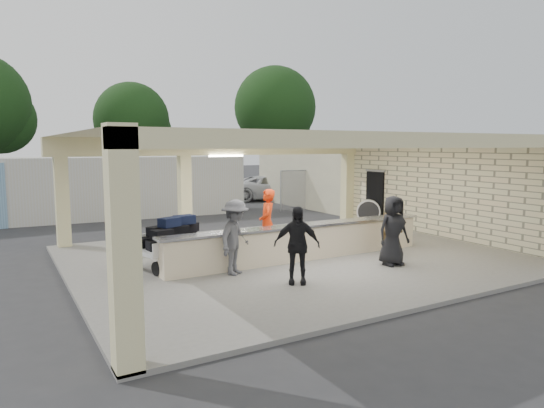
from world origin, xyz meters
TOP-DOWN VIEW (x-y plane):
  - ground at (0.00, 0.00)m, footprint 120.00×120.00m
  - pavilion at (0.21, 0.66)m, footprint 12.01×10.00m
  - baggage_counter at (0.00, -0.50)m, footprint 8.20×0.58m
  - luggage_cart at (-3.31, 0.53)m, footprint 2.52×1.95m
  - drum_fan at (5.43, 2.98)m, footprint 0.90×0.83m
  - baggage_handler at (-0.66, 0.30)m, footprint 0.66×0.80m
  - passenger_a at (2.50, -1.40)m, footprint 0.87×0.74m
  - passenger_b at (-1.41, -2.40)m, footprint 1.10×0.87m
  - passenger_c at (-2.28, -1.00)m, footprint 1.21×1.05m
  - passenger_d at (1.74, -2.21)m, footprint 0.93×0.45m
  - car_white_a at (7.19, 13.61)m, footprint 5.62×3.86m
  - car_white_b at (12.39, 13.17)m, footprint 4.56×1.72m
  - car_dark at (4.68, 15.84)m, footprint 4.90×3.13m
  - container_white at (-3.08, 11.06)m, footprint 12.78×3.33m
  - fence at (11.00, 9.00)m, footprint 12.06×0.06m
  - tree_mid at (2.32, 26.16)m, footprint 6.00×5.60m
  - tree_right at (14.32, 25.16)m, footprint 7.20×7.00m
  - adjacent_building at (9.50, 10.00)m, footprint 6.00×8.00m

SIDE VIEW (x-z plane):
  - ground at x=0.00m, z-range 0.00..0.00m
  - baggage_counter at x=0.00m, z-range 0.10..1.08m
  - drum_fan at x=5.43m, z-range 0.14..1.16m
  - car_white_b at x=12.39m, z-range 0.00..1.44m
  - car_white_a at x=7.19m, z-range 0.00..1.47m
  - car_dark at x=4.68m, z-range 0.00..1.54m
  - luggage_cart at x=-3.31m, z-range 0.15..1.45m
  - passenger_a at x=2.50m, z-range 0.10..1.76m
  - passenger_b at x=-1.41m, z-range 0.10..1.89m
  - passenger_d at x=1.74m, z-range 0.10..1.94m
  - passenger_c at x=-2.28m, z-range 0.10..1.95m
  - fence at x=11.00m, z-range 0.04..2.07m
  - baggage_handler at x=-0.66m, z-range 0.10..2.03m
  - pavilion at x=0.21m, z-range -0.43..3.12m
  - container_white at x=-3.08m, z-range 0.00..2.74m
  - adjacent_building at x=9.50m, z-range 0.00..3.20m
  - tree_mid at x=2.32m, z-range 0.96..8.96m
  - tree_right at x=14.32m, z-range 1.21..11.21m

